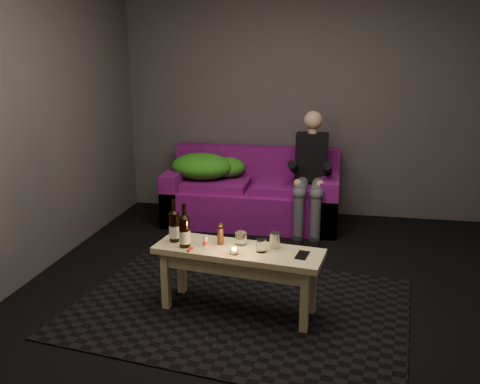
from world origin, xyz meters
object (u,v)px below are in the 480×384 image
(sofa, at_px, (253,196))
(person, at_px, (311,170))
(beer_bottle_b, at_px, (184,231))
(coffee_table, at_px, (238,260))
(steel_cup, at_px, (275,240))
(beer_bottle_a, at_px, (174,226))

(sofa, distance_m, person, 0.72)
(person, distance_m, beer_bottle_b, 2.04)
(sofa, distance_m, coffee_table, 2.02)
(steel_cup, bearing_deg, person, 85.59)
(sofa, bearing_deg, steel_cup, -76.12)
(coffee_table, height_order, beer_bottle_b, beer_bottle_b)
(person, bearing_deg, sofa, 166.50)
(person, height_order, steel_cup, person)
(coffee_table, xyz_separation_m, beer_bottle_b, (-0.37, -0.04, 0.20))
(person, bearing_deg, coffee_table, -101.62)
(person, distance_m, steel_cup, 1.79)
(beer_bottle_a, distance_m, steel_cup, 0.72)
(person, relative_size, beer_bottle_b, 3.89)
(sofa, relative_size, person, 1.50)
(person, relative_size, beer_bottle_a, 3.94)
(person, xyz_separation_m, beer_bottle_a, (-0.86, -1.80, -0.04))
(beer_bottle_a, xyz_separation_m, steel_cup, (0.72, 0.02, -0.06))
(steel_cup, bearing_deg, beer_bottle_b, -170.22)
(sofa, distance_m, steel_cup, 2.01)
(person, xyz_separation_m, coffee_table, (-0.38, -1.86, -0.24))
(sofa, relative_size, beer_bottle_b, 5.83)
(sofa, height_order, beer_bottle_a, beer_bottle_a)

